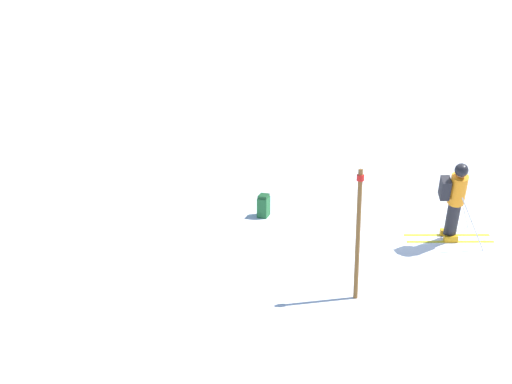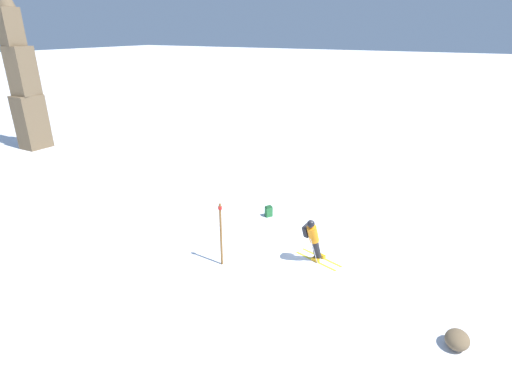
# 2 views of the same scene
# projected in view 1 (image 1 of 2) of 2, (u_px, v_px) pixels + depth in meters

# --- Properties ---
(ground_plane) EXTENTS (300.00, 300.00, 0.00)m
(ground_plane) POSITION_uv_depth(u_px,v_px,m) (440.00, 233.00, 17.88)
(ground_plane) COLOR white
(skier) EXTENTS (1.24, 1.83, 1.85)m
(skier) POSITION_uv_depth(u_px,v_px,m) (455.00, 198.00, 16.90)
(skier) COLOR yellow
(skier) RESTS_ON ground
(spare_backpack) EXTENTS (0.37, 0.35, 0.50)m
(spare_backpack) POSITION_uv_depth(u_px,v_px,m) (264.00, 206.00, 18.71)
(spare_backpack) COLOR #236633
(spare_backpack) RESTS_ON ground
(trail_marker) EXTENTS (0.13, 0.13, 2.37)m
(trail_marker) POSITION_uv_depth(u_px,v_px,m) (358.00, 230.00, 14.57)
(trail_marker) COLOR brown
(trail_marker) RESTS_ON ground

